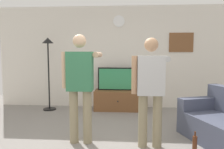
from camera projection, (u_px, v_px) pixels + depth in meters
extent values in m
cube|color=silver|center=(116.00, 57.00, 5.82)|extent=(6.40, 0.10, 2.70)
cube|color=brown|center=(118.00, 100.00, 5.57)|extent=(1.21, 0.54, 0.50)
sphere|color=black|center=(118.00, 101.00, 5.29)|extent=(0.04, 0.04, 0.04)
cube|color=black|center=(118.00, 79.00, 5.57)|extent=(1.05, 0.06, 0.59)
cube|color=#338C59|center=(118.00, 79.00, 5.54)|extent=(0.99, 0.01, 0.53)
cylinder|color=white|center=(119.00, 21.00, 5.66)|extent=(0.30, 0.03, 0.30)
cube|color=brown|center=(181.00, 42.00, 5.61)|extent=(0.62, 0.04, 0.50)
cylinder|color=black|center=(50.00, 109.00, 5.59)|extent=(0.32, 0.32, 0.03)
cylinder|color=black|center=(49.00, 76.00, 5.51)|extent=(0.04, 0.04, 1.68)
cone|color=black|center=(48.00, 40.00, 5.42)|extent=(0.28, 0.28, 0.14)
cylinder|color=gray|center=(74.00, 117.00, 3.49)|extent=(0.14, 0.14, 0.86)
cylinder|color=gray|center=(87.00, 117.00, 3.47)|extent=(0.14, 0.14, 0.86)
cube|color=#33724C|center=(80.00, 71.00, 3.41)|extent=(0.40, 0.22, 0.62)
sphere|color=tan|center=(79.00, 41.00, 3.36)|extent=(0.21, 0.21, 0.21)
cylinder|color=tan|center=(65.00, 70.00, 3.42)|extent=(0.09, 0.09, 0.58)
cylinder|color=tan|center=(98.00, 55.00, 3.65)|extent=(0.09, 0.58, 0.09)
cube|color=white|center=(100.00, 55.00, 3.97)|extent=(0.04, 0.12, 0.04)
cylinder|color=gray|center=(143.00, 121.00, 3.33)|extent=(0.14, 0.14, 0.82)
cylinder|color=gray|center=(157.00, 121.00, 3.31)|extent=(0.14, 0.14, 0.82)
cube|color=#B7B7B7|center=(151.00, 75.00, 3.25)|extent=(0.40, 0.22, 0.59)
sphere|color=tan|center=(151.00, 45.00, 3.21)|extent=(0.21, 0.21, 0.21)
cylinder|color=tan|center=(134.00, 75.00, 3.27)|extent=(0.09, 0.09, 0.58)
cylinder|color=#B7B7B7|center=(164.00, 59.00, 3.50)|extent=(0.09, 0.58, 0.09)
cube|color=white|center=(161.00, 58.00, 3.82)|extent=(0.04, 0.12, 0.04)
cube|color=#474C60|center=(200.00, 103.00, 3.98)|extent=(0.87, 0.48, 0.22)
cylinder|color=#592D19|center=(195.00, 145.00, 3.11)|extent=(0.07, 0.07, 0.26)
cylinder|color=#4C2814|center=(195.00, 134.00, 3.10)|extent=(0.02, 0.02, 0.07)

